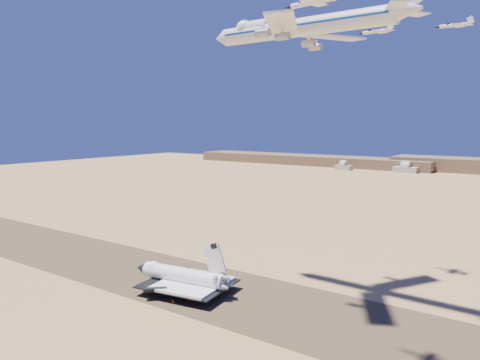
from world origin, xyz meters
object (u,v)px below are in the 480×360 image
Objects in this scene: crew_c at (189,301)px; chase_jet_a at (310,3)px; shuttle at (183,277)px; crew_a at (173,302)px; chase_jet_f at (455,25)px; chase_jet_e at (377,31)px; carrier_747 at (295,28)px; crew_b at (191,298)px.

chase_jet_a is at bearing -134.20° from crew_c.
shuttle reaches higher than crew_a.
chase_jet_f is at bearing 90.88° from chase_jet_a.
shuttle is at bearing -118.82° from chase_jet_e.
carrier_747 is 105.62m from crew_b.
carrier_747 reaches higher than chase_jet_a.
chase_jet_e is (40.40, 72.06, 101.80)m from crew_b.
shuttle is at bearing 171.10° from chase_jet_a.
crew_b is at bearing -39.46° from shuttle.
chase_jet_e is (39.27, 74.55, 101.83)m from crew_c.
carrier_747 is 48.02× the size of crew_a.
carrier_747 is 5.48× the size of chase_jet_a.
carrier_747 reaches higher than crew_c.
shuttle is 110.57m from chase_jet_a.
shuttle is at bearing 40.06° from crew_a.
chase_jet_e is at bearing 106.18° from chase_jet_a.
chase_jet_a is (56.30, -6.60, 94.38)m from crew_a.
crew_b is (3.00, 6.47, -0.02)m from crew_a.
chase_jet_e reaches higher than shuttle.
chase_jet_a is 86.42m from chase_jet_e.
crew_c is (1.13, -2.49, -0.03)m from crew_b.
crew_b is at bearing -8.33° from crew_c.
chase_jet_a reaches higher than shuttle.
crew_b is 0.10× the size of chase_jet_e.
crew_c is 132.17m from chase_jet_e.
crew_c is at bearing 176.10° from chase_jet_a.
chase_jet_f is at bearing -39.32° from crew_b.
carrier_747 is 51.04m from chase_jet_a.
crew_c is (-24.47, -32.13, -98.13)m from carrier_747.
crew_a is (5.81, -11.76, -4.76)m from shuttle.
carrier_747 is (34.41, 24.35, 93.31)m from shuttle.
shuttle is 2.87× the size of chase_jet_a.
crew_b is 2.73m from crew_c.
chase_jet_e is 1.01× the size of chase_jet_f.
shuttle reaches higher than crew_b.
chase_jet_a is at bearing -82.91° from crew_a.
chase_jet_f is (64.85, 97.48, 105.05)m from crew_c.
chase_jet_a is 109.32m from chase_jet_f.
carrier_747 reaches higher than chase_jet_e.
chase_jet_f is (25.57, 22.93, 3.21)m from chase_jet_e.
chase_jet_a is at bearing -24.97° from shuttle.
chase_jet_f reaches higher than crew_c.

